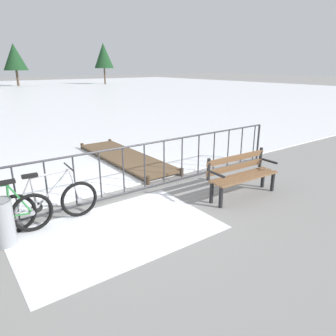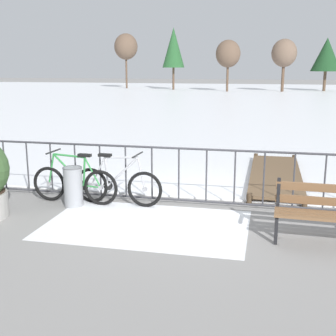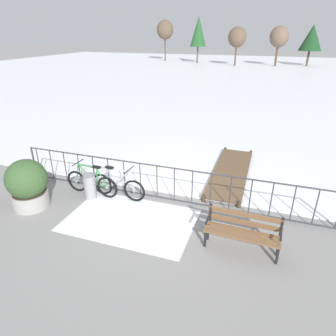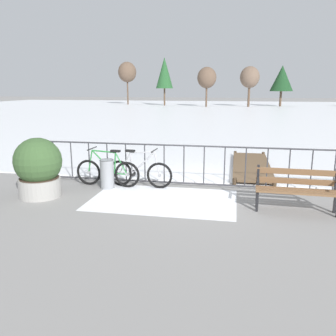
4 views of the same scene
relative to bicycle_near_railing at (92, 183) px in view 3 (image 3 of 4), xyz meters
The scene contains 15 objects.
ground_plane 2.21m from the bicycle_near_railing, ahead, with size 160.00×160.00×0.00m, color gray.
frozen_pond 28.84m from the bicycle_near_railing, 85.71° to the left, with size 80.00×56.00×0.03m, color white.
snow_patch 1.86m from the bicycle_near_railing, 27.66° to the right, with size 3.24×2.06×0.01m, color white.
railing_fence 2.19m from the bicycle_near_railing, ahead, with size 9.06×0.06×1.07m.
bicycle_near_railing is the anchor object (origin of this frame).
bicycle_second 0.81m from the bicycle_near_railing, ahead, with size 1.71×0.52×0.97m.
park_bench 4.52m from the bicycle_near_railing, 12.85° to the right, with size 1.62×0.54×0.89m.
planter_with_shrub 1.69m from the bicycle_near_railing, 138.26° to the right, with size 1.07×1.07×1.37m.
trash_bin 0.19m from the bicycle_near_railing, 73.71° to the right, with size 0.35×0.35×0.73m.
wooden_dock 4.52m from the bicycle_near_railing, 35.45° to the left, with size 1.10×4.02×0.20m.
tree_far_west 40.34m from the bicycle_near_railing, 99.39° to the left, with size 2.31×2.31×6.41m.
tree_centre 41.42m from the bicycle_near_railing, 77.66° to the left, with size 2.95×2.95×5.23m.
tree_east_mid 38.98m from the bicycle_near_railing, 83.07° to the left, with size 2.44×2.44×5.07m.
tree_far_east 43.44m from the bicycle_near_railing, 106.59° to the left, with size 2.58×2.58×6.01m.
tree_extra 37.51m from the bicycle_near_railing, 90.97° to the left, with size 2.39×2.39×4.98m.
Camera 3 is at (2.40, -6.79, 4.38)m, focal length 31.40 mm.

